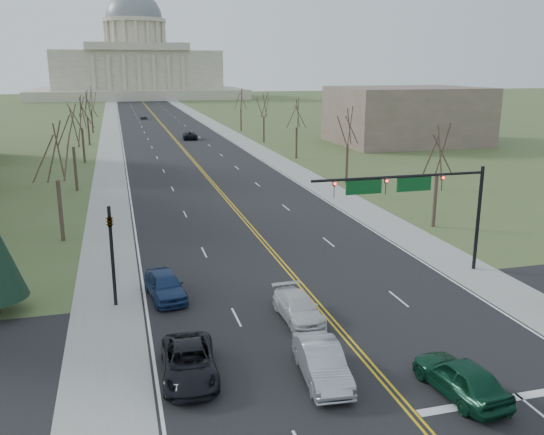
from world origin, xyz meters
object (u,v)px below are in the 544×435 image
car_sb_inner_lead (322,363)px  car_sb_outer_second (165,285)px  car_nb_inner_lead (461,377)px  car_far_nb (190,135)px  car_sb_inner_second (298,307)px  car_far_sb (143,116)px  signal_left (111,245)px  car_sb_outer_lead (189,362)px  signal_mast (413,192)px

car_sb_inner_lead → car_sb_outer_second: size_ratio=1.03×
car_nb_inner_lead → car_far_nb: bearing=-96.5°
car_sb_inner_lead → car_far_nb: car_sb_inner_lead is taller
car_sb_inner_second → car_sb_outer_second: (-6.85, 4.96, 0.13)m
car_nb_inner_lead → car_far_sb: size_ratio=1.17×
signal_left → car_sb_inner_lead: bearing=-51.0°
car_sb_outer_lead → car_far_nb: 88.43m
signal_left → car_nb_inner_lead: bearing=-44.1°
car_sb_outer_lead → car_far_sb: size_ratio=1.25×
car_sb_inner_lead → car_far_sb: bearing=95.2°
car_sb_outer_lead → car_nb_inner_lead: bearing=-18.6°
signal_mast → car_sb_inner_second: bearing=-153.2°
car_sb_inner_lead → car_far_nb: bearing=91.3°
car_far_nb → car_nb_inner_lead: bearing=93.6°
car_sb_outer_second → car_far_nb: bearing=73.9°
car_far_sb → car_sb_inner_lead: bearing=-88.8°
car_far_sb → car_nb_inner_lead: bearing=-86.7°
car_sb_inner_second → car_sb_outer_second: size_ratio=0.99×
car_nb_inner_lead → car_far_nb: 92.19m
car_sb_inner_lead → signal_mast: bearing=52.2°
car_far_nb → signal_mast: bearing=97.1°
car_sb_outer_second → car_far_sb: bearing=79.9°
signal_mast → signal_left: size_ratio=2.02×
signal_mast → car_far_sb: (-10.96, 125.66, -5.04)m
signal_left → car_far_nb: bearing=79.6°
car_sb_outer_second → car_far_sb: size_ratio=1.15×
car_sb_outer_second → signal_left: bearing=178.7°
car_sb_outer_lead → car_sb_inner_second: 8.06m
signal_mast → signal_left: (-18.95, 0.00, -2.05)m
signal_mast → car_sb_outer_lead: bearing=-149.7°
signal_left → car_sb_outer_lead: bearing=-71.1°
car_nb_inner_lead → car_sb_outer_lead: 11.84m
signal_mast → car_far_nb: 78.78m
car_sb_outer_second → car_sb_outer_lead: bearing=-96.3°
signal_mast → car_sb_outer_lead: (-15.79, -9.23, -5.02)m
car_sb_inner_lead → car_sb_outer_lead: 5.96m
signal_mast → car_sb_outer_lead: size_ratio=2.32×
car_far_sb → signal_left: bearing=-92.8°
signal_mast → car_sb_outer_second: size_ratio=2.52×
car_sb_inner_lead → car_sb_outer_lead: size_ratio=0.94×
car_sb_inner_second → car_sb_outer_second: bearing=142.1°
car_sb_inner_lead → car_sb_outer_second: (-5.94, 11.29, 0.01)m
car_sb_outer_lead → car_sb_inner_lead: bearing=-13.3°
signal_mast → car_far_sb: size_ratio=2.91×
car_far_sb → car_sb_inner_second: bearing=-88.4°
signal_left → car_sb_inner_second: (9.77, -4.63, -3.01)m
car_nb_inner_lead → car_far_nb: (0.21, 92.19, -0.05)m
signal_mast → car_sb_inner_lead: bearing=-132.6°
car_sb_inner_second → car_far_sb: (-1.79, 130.29, 0.02)m
signal_mast → car_sb_inner_lead: signal_mast is taller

